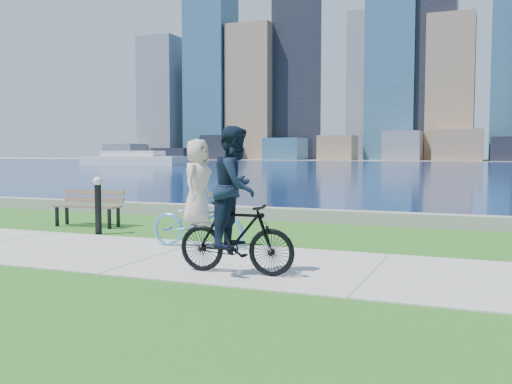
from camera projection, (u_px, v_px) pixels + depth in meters
ground at (158, 256)px, 10.65m from camera, size 320.00×320.00×0.00m
concrete_path at (158, 256)px, 10.65m from camera, size 80.00×3.50×0.02m
seawall at (273, 214)px, 16.37m from camera, size 90.00×0.50×0.35m
bay_water at (441, 167)px, 77.22m from camera, size 320.00×131.00×0.01m
far_shore at (460, 160)px, 130.85m from camera, size 320.00×30.00×0.12m
city_skyline at (431, 59)px, 131.40m from camera, size 177.21×22.28×76.00m
ferry_near at (133, 159)px, 84.18m from camera, size 15.85×4.53×2.15m
park_bench at (90, 204)px, 14.94m from camera, size 1.85×0.73×0.94m
bollard_lamp at (98, 201)px, 13.45m from camera, size 0.22×0.22×1.37m
cyclist_woman at (197, 207)px, 11.48m from camera, size 0.77×2.04×2.18m
cyclist_man at (236, 212)px, 8.95m from camera, size 0.75×1.95×2.33m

